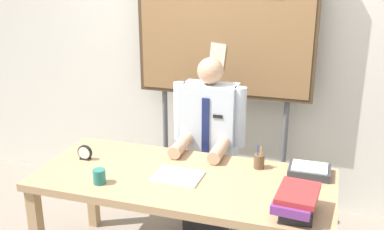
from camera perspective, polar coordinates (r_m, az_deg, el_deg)
name	(u,v)px	position (r m, az deg, el deg)	size (l,w,h in m)	color
back_wall	(229,46)	(3.80, 4.76, 8.63)	(6.40, 0.08, 2.70)	silver
desk	(183,187)	(2.91, -1.13, -9.15)	(1.88, 0.82, 0.73)	tan
person	(209,153)	(3.44, 2.15, -4.84)	(0.55, 0.56, 1.37)	#2D2D33
bulletin_board	(224,24)	(3.57, 4.09, 11.36)	(1.43, 0.09, 2.19)	#4C3823
book_stack	(296,202)	(2.50, 12.97, -10.63)	(0.24, 0.32, 0.14)	#262626
open_notebook	(178,176)	(2.86, -1.80, -7.75)	(0.30, 0.23, 0.01)	silver
desk_clock	(85,153)	(3.18, -13.40, -4.71)	(0.10, 0.04, 0.10)	black
coffee_mug	(99,176)	(2.83, -11.65, -7.62)	(0.08, 0.08, 0.09)	#267266
pen_holder	(259,161)	(3.00, 8.49, -5.78)	(0.07, 0.07, 0.16)	brown
paper_tray	(309,170)	(2.98, 14.63, -6.81)	(0.26, 0.20, 0.06)	#333338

